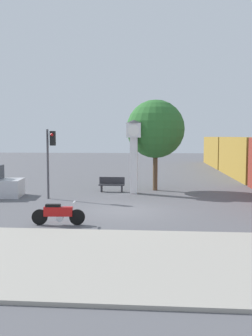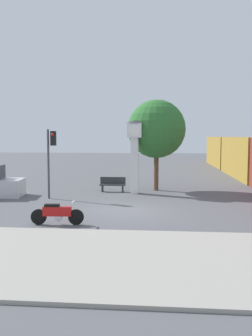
{
  "view_description": "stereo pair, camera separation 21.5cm",
  "coord_description": "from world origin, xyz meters",
  "px_view_note": "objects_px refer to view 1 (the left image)",
  "views": [
    {
      "loc": [
        1.43,
        -17.34,
        3.49
      ],
      "look_at": [
        -0.07,
        1.22,
        1.9
      ],
      "focal_mm": 40.0,
      "sensor_mm": 36.0,
      "label": 1
    },
    {
      "loc": [
        1.64,
        -17.32,
        3.49
      ],
      "look_at": [
        -0.07,
        1.22,
        1.9
      ],
      "focal_mm": 40.0,
      "sensor_mm": 36.0,
      "label": 2
    }
  ],
  "objects_px": {
    "clock_tower": "(134,145)",
    "bench": "(112,184)",
    "traffic_light": "(50,151)",
    "street_tree": "(155,129)",
    "freight_train": "(247,157)",
    "motorcycle": "(58,214)"
  },
  "relations": [
    {
      "from": "clock_tower",
      "to": "bench",
      "type": "xyz_separation_m",
      "value": [
        -1.42,
        0.57,
        -2.46
      ]
    },
    {
      "from": "clock_tower",
      "to": "bench",
      "type": "distance_m",
      "value": 2.9
    },
    {
      "from": "traffic_light",
      "to": "street_tree",
      "type": "relative_size",
      "value": 0.67
    },
    {
      "from": "freight_train",
      "to": "motorcycle",
      "type": "bearing_deg",
      "value": -122.0
    },
    {
      "from": "freight_train",
      "to": "street_tree",
      "type": "height_order",
      "value": "street_tree"
    },
    {
      "from": "traffic_light",
      "to": "clock_tower",
      "type": "bearing_deg",
      "value": 27.27
    },
    {
      "from": "clock_tower",
      "to": "bench",
      "type": "relative_size",
      "value": 2.79
    },
    {
      "from": "motorcycle",
      "to": "street_tree",
      "type": "relative_size",
      "value": 0.36
    },
    {
      "from": "motorcycle",
      "to": "street_tree",
      "type": "bearing_deg",
      "value": 64.96
    },
    {
      "from": "motorcycle",
      "to": "bench",
      "type": "relative_size",
      "value": 1.31
    },
    {
      "from": "motorcycle",
      "to": "clock_tower",
      "type": "xyz_separation_m",
      "value": [
        2.48,
        8.35,
        2.51
      ]
    },
    {
      "from": "street_tree",
      "to": "bench",
      "type": "bearing_deg",
      "value": -161.8
    },
    {
      "from": "traffic_light",
      "to": "motorcycle",
      "type": "bearing_deg",
      "value": -71.56
    },
    {
      "from": "freight_train",
      "to": "street_tree",
      "type": "xyz_separation_m",
      "value": [
        -7.81,
        -8.73,
        2.24
      ]
    },
    {
      "from": "motorcycle",
      "to": "bench",
      "type": "xyz_separation_m",
      "value": [
        1.07,
        8.92,
        0.05
      ]
    },
    {
      "from": "bench",
      "to": "motorcycle",
      "type": "bearing_deg",
      "value": -96.81
    },
    {
      "from": "clock_tower",
      "to": "street_tree",
      "type": "height_order",
      "value": "street_tree"
    },
    {
      "from": "motorcycle",
      "to": "clock_tower",
      "type": "relative_size",
      "value": 0.47
    },
    {
      "from": "traffic_light",
      "to": "street_tree",
      "type": "xyz_separation_m",
      "value": [
        5.79,
        3.78,
        1.26
      ]
    },
    {
      "from": "motorcycle",
      "to": "traffic_light",
      "type": "height_order",
      "value": "traffic_light"
    },
    {
      "from": "freight_train",
      "to": "traffic_light",
      "type": "relative_size",
      "value": 9.26
    },
    {
      "from": "freight_train",
      "to": "bench",
      "type": "relative_size",
      "value": 22.41
    }
  ]
}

